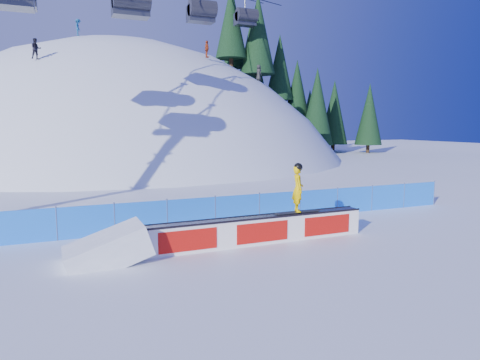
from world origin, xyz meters
name	(u,v)px	position (x,y,z in m)	size (l,w,h in m)	color
ground	(290,253)	(0.00, 0.00, 0.00)	(160.00, 160.00, 0.00)	white
snow_hill	(127,299)	(0.00, 42.00, -18.00)	(64.00, 64.00, 64.00)	silver
treeline	(302,86)	(24.03, 39.89, 9.42)	(23.66, 11.32, 20.41)	black
safety_fence	(238,209)	(0.00, 4.50, 0.60)	(22.05, 0.05, 1.30)	#1A72F6
rail_box	(259,230)	(-0.47, 1.38, 0.48)	(8.17, 0.68, 0.98)	white
snow_ramp	(108,262)	(-5.57, 1.31, 0.00)	(2.42, 1.61, 0.91)	white
snowboarder	(298,188)	(1.06, 1.40, 1.86)	(1.73, 0.69, 1.80)	black
distant_skiers	(138,47)	(0.61, 31.61, 11.63)	(22.00, 9.58, 6.05)	black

